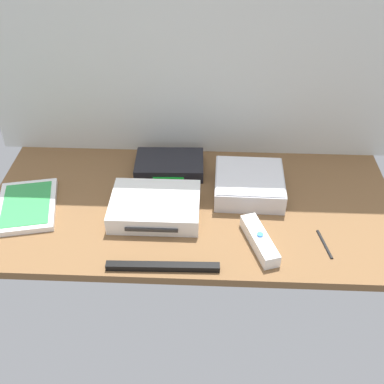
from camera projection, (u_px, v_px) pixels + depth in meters
ground_plane at (192, 208)px, 119.28cm from camera, size 100.00×48.00×2.00cm
back_wall at (196, 40)px, 118.20cm from camera, size 110.00×1.20×64.00cm
game_console at (155, 206)px, 114.75cm from camera, size 21.02×16.52×4.40cm
mini_computer at (249, 184)px, 120.99cm from camera, size 17.35×17.35×5.30cm
game_case at (27, 206)px, 117.15cm from camera, size 17.36×21.48×1.56cm
network_router at (170, 165)px, 129.14cm from camera, size 18.35×12.78×3.40cm
remote_wand at (259, 240)px, 106.68cm from camera, size 8.11×15.18×3.40cm
sensor_bar at (163, 267)px, 101.58cm from camera, size 24.03×2.35×1.40cm
stylus_pen at (325, 243)px, 107.53cm from camera, size 2.38×8.97×0.70cm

